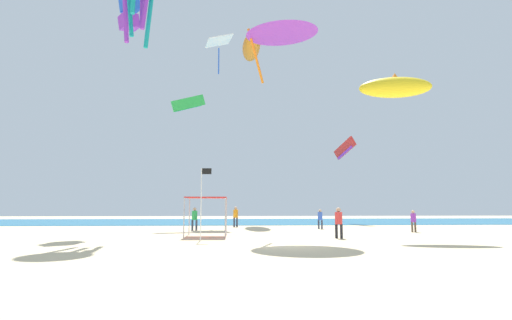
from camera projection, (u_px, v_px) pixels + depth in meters
name	position (u px, v px, depth m)	size (l,w,h in m)	color
ground	(287.00, 246.00, 19.78)	(110.00, 110.00, 0.10)	beige
ocean_strip	(256.00, 221.00, 48.77)	(110.00, 19.82, 0.03)	#1E6B93
canopy_tent	(207.00, 199.00, 25.55)	(2.64, 2.91, 2.57)	#B2B2B7
person_near_tent	(339.00, 220.00, 23.73)	(0.45, 0.45, 1.90)	black
person_leftmost	(236.00, 215.00, 36.59)	(0.46, 0.46, 1.92)	#33384C
person_central	(413.00, 219.00, 29.31)	(0.43, 0.40, 1.67)	brown
person_rightmost	(195.00, 217.00, 31.45)	(0.50, 0.44, 1.86)	#33384C
person_far_shore	(320.00, 217.00, 33.47)	(0.40, 0.40, 1.69)	#33384C
banner_flag	(202.00, 197.00, 22.45)	(0.61, 0.06, 4.19)	silver
kite_parafoil_green	(188.00, 103.00, 36.25)	(3.09, 1.87, 2.08)	green
kite_inflatable_yellow	(395.00, 87.00, 25.75)	(4.94, 2.34, 1.79)	yellow
kite_delta_purple	(281.00, 28.00, 26.59)	(7.01, 7.02, 4.06)	purple
kite_box_blue	(129.00, 13.00, 33.13)	(1.99, 1.97, 2.98)	blue
kite_diamond_white	(219.00, 43.00, 43.71)	(3.36, 3.44, 4.34)	white
kite_parafoil_red	(345.00, 148.00, 45.43)	(1.74, 3.76, 2.41)	red
kite_inflatable_orange	(251.00, 47.00, 48.25)	(2.39, 7.45, 2.69)	orange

